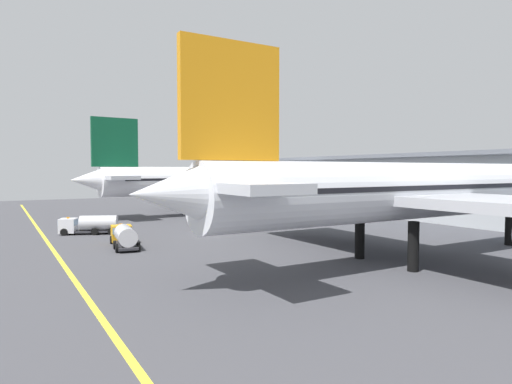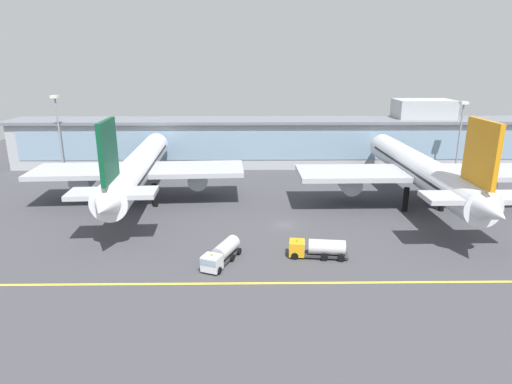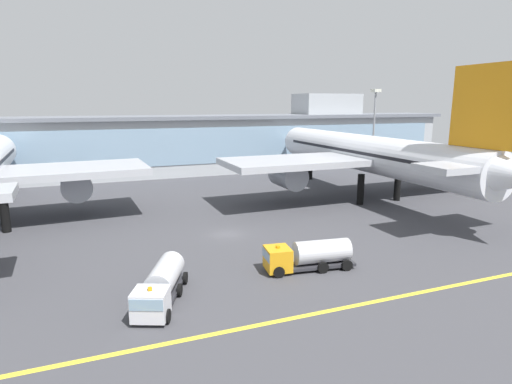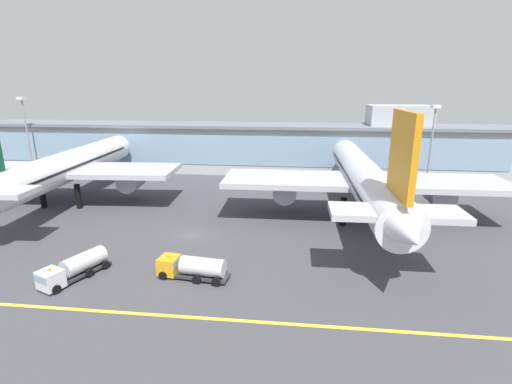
{
  "view_description": "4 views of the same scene",
  "coord_description": "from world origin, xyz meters",
  "px_view_note": "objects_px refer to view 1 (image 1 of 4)",
  "views": [
    {
      "loc": [
        62.27,
        -27.89,
        10.06
      ],
      "look_at": [
        -8.26,
        13.28,
        5.97
      ],
      "focal_mm": 31.23,
      "sensor_mm": 36.0,
      "label": 1
    },
    {
      "loc": [
        -6.28,
        -75.52,
        29.24
      ],
      "look_at": [
        -5.1,
        10.35,
        3.31
      ],
      "focal_mm": 30.61,
      "sensor_mm": 36.0,
      "label": 2
    },
    {
      "loc": [
        -14.99,
        -48.47,
        16.2
      ],
      "look_at": [
        7.0,
        8.12,
        3.3
      ],
      "focal_mm": 29.45,
      "sensor_mm": 36.0,
      "label": 3
    },
    {
      "loc": [
        16.82,
        -55.12,
        23.38
      ],
      "look_at": [
        9.11,
        13.14,
        3.92
      ],
      "focal_mm": 26.17,
      "sensor_mm": 36.0,
      "label": 4
    }
  ],
  "objects_px": {
    "airliner_near_left": "(213,181)",
    "baggage_tug_near": "(88,225)",
    "fuel_tanker_truck": "(124,235)",
    "airliner_near_right": "(409,192)",
    "apron_light_mast_centre": "(249,157)"
  },
  "relations": [
    {
      "from": "apron_light_mast_centre",
      "to": "airliner_near_left",
      "type": "bearing_deg",
      "value": -42.53
    },
    {
      "from": "airliner_near_left",
      "to": "baggage_tug_near",
      "type": "relative_size",
      "value": 6.61
    },
    {
      "from": "baggage_tug_near",
      "to": "apron_light_mast_centre",
      "type": "distance_m",
      "value": 71.89
    },
    {
      "from": "airliner_near_left",
      "to": "fuel_tanker_truck",
      "type": "xyz_separation_m",
      "value": [
        33.84,
        -28.37,
        -5.96
      ]
    },
    {
      "from": "airliner_near_left",
      "to": "fuel_tanker_truck",
      "type": "height_order",
      "value": "airliner_near_left"
    },
    {
      "from": "airliner_near_left",
      "to": "baggage_tug_near",
      "type": "height_order",
      "value": "airliner_near_left"
    },
    {
      "from": "airliner_near_left",
      "to": "airliner_near_right",
      "type": "relative_size",
      "value": 1.0
    },
    {
      "from": "baggage_tug_near",
      "to": "fuel_tanker_truck",
      "type": "bearing_deg",
      "value": 120.52
    },
    {
      "from": "airliner_near_right",
      "to": "baggage_tug_near",
      "type": "relative_size",
      "value": 6.61
    },
    {
      "from": "airliner_near_left",
      "to": "apron_light_mast_centre",
      "type": "distance_m",
      "value": 36.03
    },
    {
      "from": "airliner_near_right",
      "to": "apron_light_mast_centre",
      "type": "relative_size",
      "value": 2.95
    },
    {
      "from": "airliner_near_right",
      "to": "airliner_near_left",
      "type": "bearing_deg",
      "value": 85.93
    },
    {
      "from": "airliner_near_left",
      "to": "baggage_tug_near",
      "type": "xyz_separation_m",
      "value": [
        19.29,
        -30.38,
        -5.96
      ]
    },
    {
      "from": "baggage_tug_near",
      "to": "apron_light_mast_centre",
      "type": "relative_size",
      "value": 0.45
    },
    {
      "from": "airliner_near_left",
      "to": "baggage_tug_near",
      "type": "distance_m",
      "value": 36.47
    }
  ]
}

